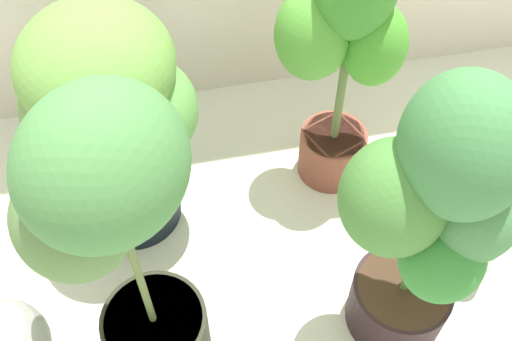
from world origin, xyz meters
TOP-DOWN VIEW (x-y plane):
  - ground_plane at (0.00, 0.00)m, footprint 8.00×8.00m
  - potted_plant_front_right at (0.32, -0.11)m, footprint 0.46×0.36m
  - potted_plant_back_right at (0.29, 0.42)m, footprint 0.37×0.26m
  - potted_plant_front_left at (-0.30, -0.07)m, footprint 0.43×0.38m
  - potted_plant_back_left at (-0.31, 0.37)m, footprint 0.49×0.46m
  - nutrient_bottle at (0.58, -0.02)m, footprint 0.09×0.09m

SIDE VIEW (x-z plane):
  - ground_plane at x=0.00m, z-range 0.00..0.00m
  - nutrient_bottle at x=0.58m, z-range -0.01..0.23m
  - potted_plant_back_left at x=-0.31m, z-range 0.10..0.83m
  - potted_plant_front_right at x=0.32m, z-range 0.05..0.92m
  - potted_plant_back_right at x=0.29m, z-range 0.07..0.92m
  - potted_plant_front_left at x=-0.30m, z-range 0.08..1.00m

